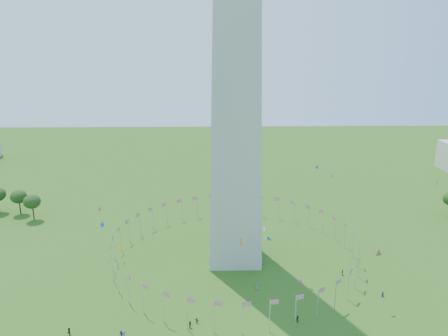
# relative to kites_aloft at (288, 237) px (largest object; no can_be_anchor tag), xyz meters

# --- Properties ---
(flag_ring) EXTENTS (80.24, 80.24, 9.00)m
(flag_ring) POSITION_rel_kites_aloft_xyz_m (-13.19, 25.11, -14.75)
(flag_ring) COLOR silver
(flag_ring) RESTS_ON ground
(crowd) EXTENTS (90.30, 65.19, 1.99)m
(crowd) POSITION_rel_kites_aloft_xyz_m (-17.77, -15.73, -18.35)
(crowd) COLOR #1A412B
(crowd) RESTS_ON ground
(kites_aloft) EXTENTS (98.11, 69.02, 40.18)m
(kites_aloft) POSITION_rel_kites_aloft_xyz_m (0.00, 0.00, 0.00)
(kites_aloft) COLOR white
(kites_aloft) RESTS_ON ground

